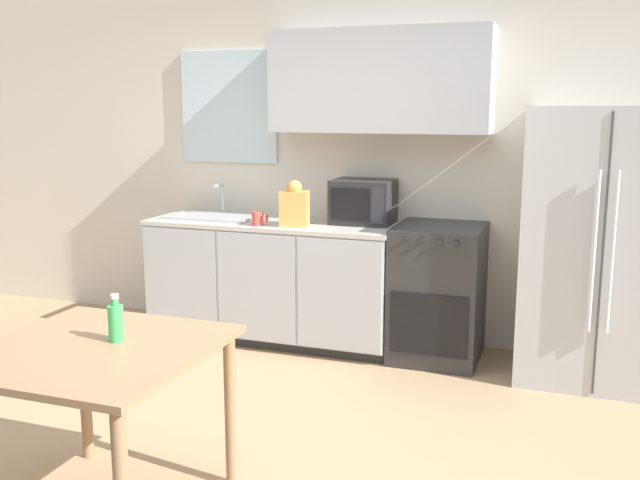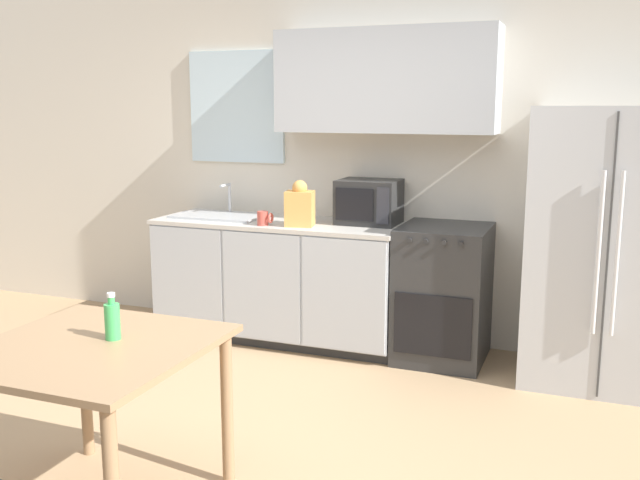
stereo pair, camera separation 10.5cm
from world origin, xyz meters
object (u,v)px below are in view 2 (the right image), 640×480
at_px(oven_range, 443,293).
at_px(drink_bottle, 112,320).
at_px(coffee_mug, 264,218).
at_px(microwave, 369,202).
at_px(dining_table, 93,370).
at_px(refrigerator, 607,248).

relative_size(oven_range, drink_bottle, 4.60).
bearing_deg(drink_bottle, coffee_mug, 98.33).
distance_m(microwave, coffee_mug, 0.77).
bearing_deg(dining_table, drink_bottle, 64.45).
relative_size(refrigerator, coffee_mug, 15.64).
bearing_deg(drink_bottle, oven_range, 68.34).
bearing_deg(dining_table, microwave, 81.09).
relative_size(oven_range, dining_table, 0.98).
distance_m(refrigerator, dining_table, 3.15).
distance_m(oven_range, drink_bottle, 2.58).
height_order(dining_table, drink_bottle, drink_bottle).
xyz_separation_m(oven_range, drink_bottle, (-0.94, -2.37, 0.38)).
height_order(oven_range, microwave, microwave).
distance_m(coffee_mug, dining_table, 2.26).
bearing_deg(dining_table, oven_range, 68.19).
xyz_separation_m(refrigerator, microwave, (-1.61, 0.16, 0.19)).
xyz_separation_m(dining_table, drink_bottle, (0.04, 0.09, 0.20)).
xyz_separation_m(microwave, coffee_mug, (-0.67, -0.35, -0.11)).
relative_size(coffee_mug, dining_table, 0.12).
bearing_deg(dining_table, refrigerator, 50.26).
xyz_separation_m(microwave, drink_bottle, (-0.36, -2.48, -0.21)).
bearing_deg(refrigerator, dining_table, -129.74).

